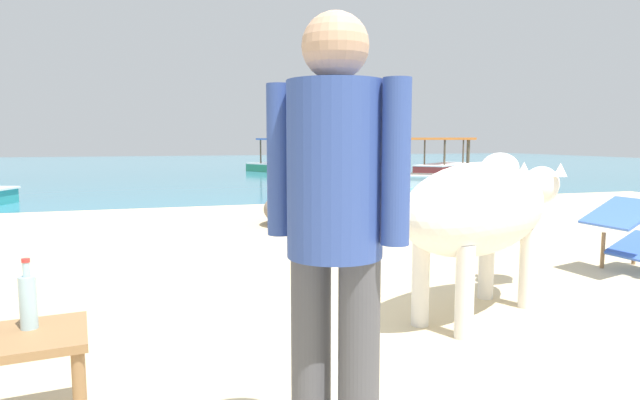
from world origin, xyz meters
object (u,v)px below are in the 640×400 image
object	(u,v)px
person_standing	(335,219)
boat_red	(444,165)
boat_green	(287,165)
boat_white	(425,176)
deck_chair_far	(473,204)
bottle	(28,301)
cow	(483,209)
deck_chair_near	(633,232)

from	to	relation	value
person_standing	boat_red	distance (m)	19.48
person_standing	boat_green	distance (m)	18.78
person_standing	boat_white	world-z (taller)	person_standing
deck_chair_far	boat_red	xyz separation A→B (m)	(6.72, 12.39, -0.13)
bottle	deck_chair_far	distance (m)	5.67
boat_green	person_standing	bearing A→B (deg)	137.56
boat_green	cow	bearing A→B (deg)	141.58
cow	deck_chair_near	bearing A→B (deg)	-10.92
cow	person_standing	bearing A→B (deg)	-164.19
cow	boat_white	bearing A→B (deg)	36.45
bottle	boat_green	bearing A→B (deg)	73.16
deck_chair_far	boat_white	xyz separation A→B (m)	(2.98, 6.86, -0.13)
deck_chair_far	boat_green	bearing A→B (deg)	-167.24
boat_red	cow	bearing A→B (deg)	-159.94
deck_chair_far	bottle	bearing A→B (deg)	-34.46
bottle	deck_chair_far	size ratio (longest dim) A/B	0.33
person_standing	boat_white	xyz separation A→B (m)	(6.29, 11.16, -0.70)
deck_chair_near	boat_red	xyz separation A→B (m)	(6.51, 14.62, -0.13)
deck_chair_far	boat_green	distance (m)	14.02
bottle	person_standing	world-z (taller)	person_standing
deck_chair_far	person_standing	world-z (taller)	person_standing
person_standing	bottle	bearing A→B (deg)	-81.05
deck_chair_near	boat_green	xyz separation A→B (m)	(0.70, 16.22, -0.13)
boat_red	deck_chair_far	bearing A→B (deg)	-159.32
boat_green	boat_white	world-z (taller)	same
cow	deck_chair_far	xyz separation A→B (m)	(1.75, 2.82, -0.35)
deck_chair_far	person_standing	size ratio (longest dim) A/B	0.55
bottle	deck_chair_far	bearing A→B (deg)	39.04
cow	boat_green	xyz separation A→B (m)	(2.66, 16.81, -0.49)
boat_white	person_standing	bearing A→B (deg)	-88.90
person_standing	boat_green	size ratio (longest dim) A/B	0.43
boat_white	bottle	bearing A→B (deg)	-94.78
deck_chair_far	boat_green	size ratio (longest dim) A/B	0.24
deck_chair_far	boat_white	bearing A→B (deg)	173.04
boat_white	boat_red	bearing A→B (deg)	86.36
cow	deck_chair_near	size ratio (longest dim) A/B	2.40
person_standing	boat_green	bearing A→B (deg)	-150.04
deck_chair_near	boat_green	size ratio (longest dim) A/B	0.21
bottle	person_standing	distance (m)	1.37
cow	boat_white	world-z (taller)	boat_white
cow	person_standing	size ratio (longest dim) A/B	1.20
deck_chair_near	boat_red	bearing A→B (deg)	61.67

